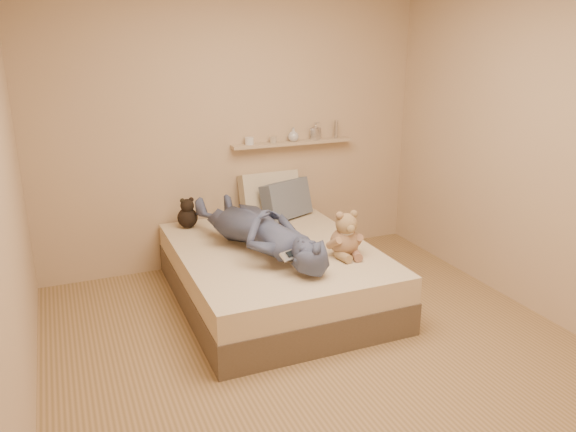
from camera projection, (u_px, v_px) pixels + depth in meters
name	position (u px, v px, depth m)	size (l,w,h in m)	color
room	(329.00, 168.00, 3.39)	(3.80, 3.80, 3.80)	#9F7D52
bed	(275.00, 274.00, 4.54)	(1.50, 1.90, 0.45)	brown
game_console	(291.00, 255.00, 3.93)	(0.18, 0.13, 0.06)	#B5B8BC
teddy_bear	(346.00, 238.00, 4.26)	(0.30, 0.29, 0.37)	#A37C59
dark_plush	(187.00, 215.00, 4.91)	(0.18, 0.18, 0.27)	black
pillow_cream	(270.00, 194.00, 5.24)	(0.55, 0.16, 0.40)	#C1AF99
pillow_grey	(286.00, 200.00, 5.17)	(0.50, 0.14, 0.34)	slate
person	(259.00, 229.00, 4.36)	(0.55, 1.50, 0.36)	#404464
wall_shelf	(293.00, 143.00, 5.27)	(1.20, 0.12, 0.03)	tan
shelf_bottles	(297.00, 134.00, 5.26)	(0.95, 0.14, 0.17)	silver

